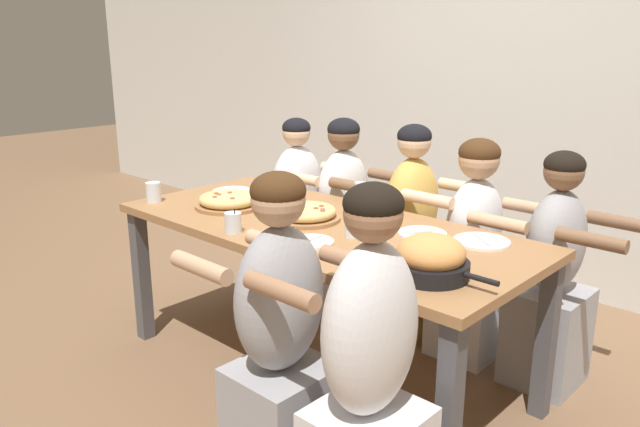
% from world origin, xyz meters
% --- Properties ---
extents(ground_plane, '(18.00, 18.00, 0.00)m').
position_xyz_m(ground_plane, '(0.00, 0.00, 0.00)').
color(ground_plane, brown).
rests_on(ground_plane, ground).
extents(restaurant_back_panel, '(10.00, 0.06, 3.20)m').
position_xyz_m(restaurant_back_panel, '(0.00, 1.81, 1.60)').
color(restaurant_back_panel, silver).
rests_on(restaurant_back_panel, ground).
extents(dining_table, '(2.02, 0.89, 0.76)m').
position_xyz_m(dining_table, '(0.00, 0.00, 0.68)').
color(dining_table, '#996B42').
rests_on(dining_table, ground).
extents(pizza_board_main, '(0.33, 0.33, 0.06)m').
position_xyz_m(pizza_board_main, '(-0.09, -0.00, 0.79)').
color(pizza_board_main, '#996B42').
rests_on(pizza_board_main, dining_table).
extents(pizza_board_second, '(0.34, 0.34, 0.06)m').
position_xyz_m(pizza_board_second, '(-0.54, -0.10, 0.79)').
color(pizza_board_second, '#996B42').
rests_on(pizza_board_second, dining_table).
extents(skillet_bowl, '(0.41, 0.28, 0.16)m').
position_xyz_m(skillet_bowl, '(0.74, -0.21, 0.83)').
color(skillet_bowl, black).
rests_on(skillet_bowl, dining_table).
extents(empty_plate_a, '(0.22, 0.22, 0.02)m').
position_xyz_m(empty_plate_a, '(-0.77, 0.11, 0.76)').
color(empty_plate_a, white).
rests_on(empty_plate_a, dining_table).
extents(empty_plate_b, '(0.19, 0.19, 0.02)m').
position_xyz_m(empty_plate_b, '(0.16, -0.23, 0.76)').
color(empty_plate_b, white).
rests_on(empty_plate_b, dining_table).
extents(empty_plate_c, '(0.21, 0.21, 0.02)m').
position_xyz_m(empty_plate_c, '(0.44, 0.18, 0.76)').
color(empty_plate_c, white).
rests_on(empty_plate_c, dining_table).
extents(empty_plate_d, '(0.23, 0.23, 0.02)m').
position_xyz_m(empty_plate_d, '(0.68, 0.26, 0.76)').
color(empty_plate_d, white).
rests_on(empty_plate_d, dining_table).
extents(cocktail_glass_blue, '(0.08, 0.08, 0.11)m').
position_xyz_m(cocktail_glass_blue, '(-0.19, -0.36, 0.80)').
color(cocktail_glass_blue, silver).
rests_on(cocktail_glass_blue, dining_table).
extents(drinking_glass_a, '(0.06, 0.06, 0.12)m').
position_xyz_m(drinking_glass_a, '(-0.06, 0.37, 0.81)').
color(drinking_glass_a, silver).
rests_on(drinking_glass_a, dining_table).
extents(drinking_glass_b, '(0.08, 0.08, 0.10)m').
position_xyz_m(drinking_glass_b, '(-0.91, -0.30, 0.80)').
color(drinking_glass_b, silver).
rests_on(drinking_glass_b, dining_table).
extents(drinking_glass_c, '(0.07, 0.07, 0.15)m').
position_xyz_m(drinking_glass_c, '(0.23, -0.04, 0.83)').
color(drinking_glass_c, silver).
rests_on(drinking_glass_c, dining_table).
extents(drinking_glass_d, '(0.08, 0.08, 0.11)m').
position_xyz_m(drinking_glass_d, '(-0.00, 0.23, 0.81)').
color(drinking_glass_d, silver).
rests_on(drinking_glass_d, dining_table).
extents(drinking_glass_e, '(0.07, 0.07, 0.12)m').
position_xyz_m(drinking_glass_e, '(0.21, 0.11, 0.81)').
color(drinking_glass_e, silver).
rests_on(drinking_glass_e, dining_table).
extents(diner_far_center, '(0.51, 0.40, 1.16)m').
position_xyz_m(diner_far_center, '(0.05, 0.66, 0.52)').
color(diner_far_center, gold).
rests_on(diner_far_center, ground).
extents(diner_near_right, '(0.51, 0.40, 1.20)m').
position_xyz_m(diner_near_right, '(0.82, -0.66, 0.54)').
color(diner_near_right, silver).
rests_on(diner_near_right, ground).
extents(diner_far_right, '(0.51, 0.40, 1.11)m').
position_xyz_m(diner_far_right, '(0.84, 0.66, 0.50)').
color(diner_far_right, '#99999E').
rests_on(diner_far_right, ground).
extents(diner_far_midright, '(0.51, 0.40, 1.13)m').
position_xyz_m(diner_far_midright, '(0.43, 0.66, 0.52)').
color(diner_far_midright, silver).
rests_on(diner_far_midright, ground).
extents(diner_far_left, '(0.51, 0.40, 1.12)m').
position_xyz_m(diner_far_left, '(-0.81, 0.66, 0.50)').
color(diner_far_left, silver).
rests_on(diner_far_left, ground).
extents(diner_near_midright, '(0.51, 0.40, 1.17)m').
position_xyz_m(diner_near_midright, '(0.43, -0.66, 0.53)').
color(diner_near_midright, '#99999E').
rests_on(diner_near_midright, ground).
extents(diner_far_midleft, '(0.51, 0.40, 1.15)m').
position_xyz_m(diner_far_midleft, '(-0.43, 0.66, 0.52)').
color(diner_far_midleft, silver).
rests_on(diner_far_midleft, ground).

